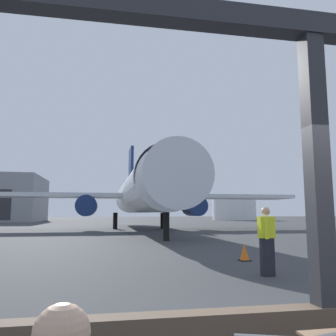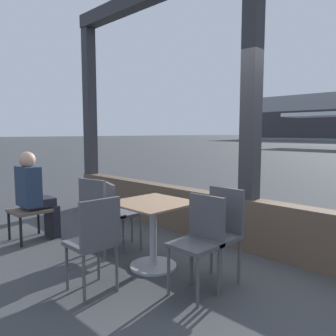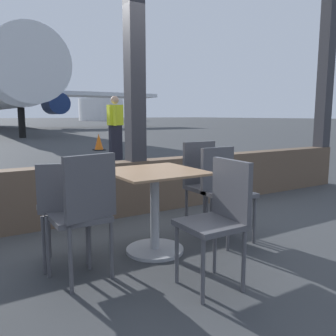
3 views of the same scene
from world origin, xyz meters
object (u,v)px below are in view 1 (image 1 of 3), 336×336
object	(u,v)px
traffic_cone	(244,252)
fuel_storage_tank	(234,210)
airplane	(142,192)
ground_crew_worker	(267,240)

from	to	relation	value
traffic_cone	fuel_storage_tank	bearing A→B (deg)	68.95
airplane	fuel_storage_tank	world-z (taller)	airplane
airplane	traffic_cone	bearing A→B (deg)	-87.09
airplane	traffic_cone	xyz separation A→B (m)	(1.10, -21.53, -3.26)
airplane	ground_crew_worker	xyz separation A→B (m)	(0.55, -24.29, -2.63)
ground_crew_worker	fuel_storage_tank	distance (m)	71.31
airplane	ground_crew_worker	size ratio (longest dim) A/B	19.06
traffic_cone	ground_crew_worker	bearing A→B (deg)	-101.14
airplane	traffic_cone	size ratio (longest dim) A/B	56.85
ground_crew_worker	airplane	bearing A→B (deg)	91.30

